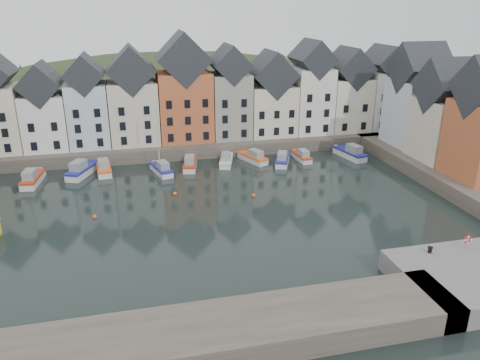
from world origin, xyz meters
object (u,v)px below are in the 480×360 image
object	(u,v)px
mooring_bollard	(430,250)
life_ring_post	(467,240)
boat_d	(162,169)
boat_a	(32,179)

from	to	relation	value
mooring_bollard	life_ring_post	distance (m)	3.92
boat_d	life_ring_post	bearing A→B (deg)	-66.85
life_ring_post	mooring_bollard	bearing A→B (deg)	179.34
boat_a	boat_d	size ratio (longest dim) A/B	0.59
boat_a	boat_d	distance (m)	17.97
boat_d	life_ring_post	distance (m)	42.39
life_ring_post	boat_a	bearing A→B (deg)	143.04
boat_a	mooring_bollard	world-z (taller)	mooring_bollard
mooring_bollard	life_ring_post	size ratio (longest dim) A/B	0.43
life_ring_post	boat_d	bearing A→B (deg)	128.17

